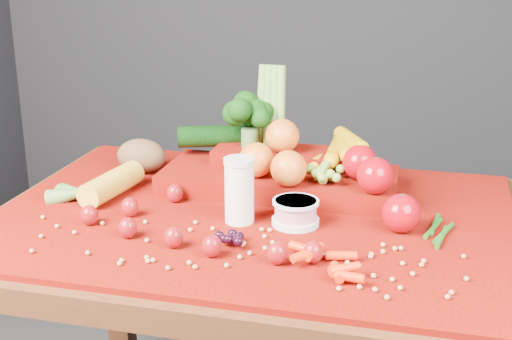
% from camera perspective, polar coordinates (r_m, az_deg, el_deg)
% --- Properties ---
extents(table, '(1.10, 0.80, 0.75)m').
position_cam_1_polar(table, '(1.52, -0.19, -7.21)').
color(table, '#36180C').
rests_on(table, ground).
extents(red_cloth, '(1.05, 0.75, 0.01)m').
position_cam_1_polar(red_cloth, '(1.48, -0.19, -3.69)').
color(red_cloth, '#740F03').
rests_on(red_cloth, table).
extents(milk_glass, '(0.06, 0.06, 0.13)m').
position_cam_1_polar(milk_glass, '(1.41, -1.35, -1.45)').
color(milk_glass, white).
rests_on(milk_glass, red_cloth).
extents(yogurt_bowl, '(0.09, 0.09, 0.05)m').
position_cam_1_polar(yogurt_bowl, '(1.41, 3.19, -3.34)').
color(yogurt_bowl, silver).
rests_on(yogurt_bowl, red_cloth).
extents(strawberry_scatter, '(0.54, 0.28, 0.05)m').
position_cam_1_polar(strawberry_scatter, '(1.38, -6.66, -4.13)').
color(strawberry_scatter, maroon).
rests_on(strawberry_scatter, red_cloth).
extents(dark_grape_cluster, '(0.06, 0.05, 0.03)m').
position_cam_1_polar(dark_grape_cluster, '(1.33, -2.15, -5.47)').
color(dark_grape_cluster, black).
rests_on(dark_grape_cluster, red_cloth).
extents(soybean_scatter, '(0.84, 0.24, 0.01)m').
position_cam_1_polar(soybean_scatter, '(1.30, -2.43, -6.49)').
color(soybean_scatter, '#B4824D').
rests_on(soybean_scatter, red_cloth).
extents(corn_ear, '(0.21, 0.25, 0.06)m').
position_cam_1_polar(corn_ear, '(1.58, -13.20, -1.60)').
color(corn_ear, gold).
rests_on(corn_ear, red_cloth).
extents(potato, '(0.12, 0.09, 0.08)m').
position_cam_1_polar(potato, '(1.74, -9.16, 1.13)').
color(potato, '#4F371E').
rests_on(potato, red_cloth).
extents(baby_carrot_pile, '(0.17, 0.17, 0.03)m').
position_cam_1_polar(baby_carrot_pile, '(1.24, 5.47, -7.34)').
color(baby_carrot_pile, red).
rests_on(baby_carrot_pile, red_cloth).
extents(green_bean_pile, '(0.14, 0.12, 0.01)m').
position_cam_1_polar(green_bean_pile, '(1.43, 14.22, -4.71)').
color(green_bean_pile, '#1C5513').
rests_on(green_bean_pile, red_cloth).
extents(produce_mound, '(0.59, 0.36, 0.27)m').
position_cam_1_polar(produce_mound, '(1.59, 2.60, 0.40)').
color(produce_mound, '#740F03').
rests_on(produce_mound, red_cloth).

